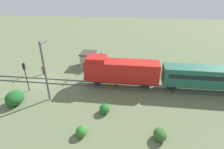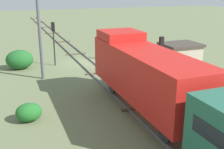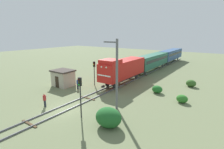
{
  "view_description": "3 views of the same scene",
  "coord_description": "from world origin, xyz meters",
  "views": [
    {
      "loc": [
        24.16,
        15.06,
        13.73
      ],
      "look_at": [
        -0.3,
        11.93,
        1.77
      ],
      "focal_mm": 28.0,
      "sensor_mm": 36.0,
      "label": 1
    },
    {
      "loc": [
        7.8,
        28.11,
        7.75
      ],
      "look_at": [
        0.55,
        9.29,
        1.46
      ],
      "focal_mm": 45.0,
      "sensor_mm": 36.0,
      "label": 2
    },
    {
      "loc": [
        15.69,
        -12.35,
        8.8
      ],
      "look_at": [
        -0.53,
        10.78,
        2.05
      ],
      "focal_mm": 28.0,
      "sensor_mm": 36.0,
      "label": 3
    }
  ],
  "objects": [
    {
      "name": "ground_plane",
      "position": [
        0.0,
        0.0,
        0.0
      ],
      "size": [
        152.39,
        152.39,
        0.0
      ],
      "primitive_type": "plane",
      "color": "#66704C"
    },
    {
      "name": "railway_track",
      "position": [
        0.0,
        0.0,
        0.07
      ],
      "size": [
        2.4,
        101.59,
        0.16
      ],
      "color": "#595960",
      "rests_on": "ground"
    },
    {
      "name": "locomotive",
      "position": [
        0.0,
        13.26,
        2.77
      ],
      "size": [
        2.9,
        11.6,
        4.6
      ],
      "color": "red",
      "rests_on": "railway_track"
    },
    {
      "name": "traffic_signal_near",
      "position": [
        3.2,
        -0.26,
        3.06
      ],
      "size": [
        0.32,
        0.34,
        4.42
      ],
      "color": "#262628",
      "rests_on": "ground"
    },
    {
      "name": "traffic_signal_mid",
      "position": [
        -3.4,
        9.61,
        2.87
      ],
      "size": [
        0.32,
        0.34,
        4.13
      ],
      "color": "#262628",
      "rests_on": "ground"
    },
    {
      "name": "worker_near_track",
      "position": [
        -2.4,
        -0.79,
        1.0
      ],
      "size": [
        0.38,
        0.38,
        1.7
      ],
      "rotation": [
        0.0,
        0.0,
        4.53
      ],
      "color": "#262B38",
      "rests_on": "ground"
    },
    {
      "name": "worker_by_signal",
      "position": [
        -4.2,
        6.44,
        1.0
      ],
      "size": [
        0.38,
        0.38,
        1.7
      ],
      "rotation": [
        0.0,
        0.0,
        6.18
      ],
      "color": "#262B38",
      "rests_on": "ground"
    },
    {
      "name": "catenary_mast",
      "position": [
        4.94,
        3.86,
        4.35
      ],
      "size": [
        1.94,
        0.28,
        8.2
      ],
      "color": "#595960",
      "rests_on": "ground"
    },
    {
      "name": "relay_hut",
      "position": [
        -7.5,
        6.31,
        1.39
      ],
      "size": [
        3.5,
        2.9,
        2.74
      ],
      "color": "#B2A893",
      "rests_on": "ground"
    },
    {
      "name": "bush_mid",
      "position": [
        6.93,
        11.94,
        0.57
      ],
      "size": [
        1.56,
        1.28,
        1.13
      ],
      "primitive_type": "ellipsoid",
      "color": "#216626",
      "rests_on": "ground"
    },
    {
      "name": "bush_back",
      "position": [
        6.67,
        -0.08,
        0.95
      ],
      "size": [
        2.63,
        2.15,
        1.91
      ],
      "primitive_type": "ellipsoid",
      "color": "#1F5B26",
      "rests_on": "ground"
    }
  ]
}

